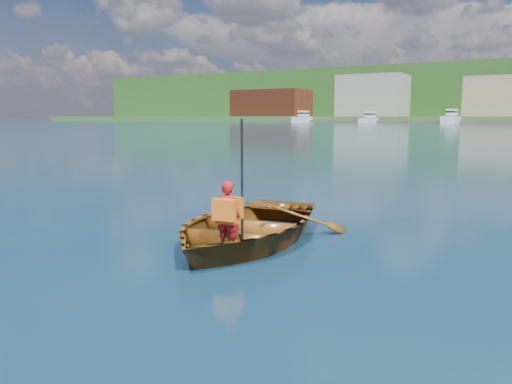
% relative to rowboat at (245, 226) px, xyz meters
% --- Properties ---
extents(ground, '(600.00, 600.00, 0.00)m').
position_rel_rowboat_xyz_m(ground, '(1.30, 0.81, -0.25)').
color(ground, '#122245').
rests_on(ground, ground).
extents(rowboat, '(3.17, 4.14, 0.80)m').
position_rel_rowboat_xyz_m(rowboat, '(0.00, 0.00, 0.00)').
color(rowboat, brown).
rests_on(rowboat, ground).
extents(child_paddler, '(0.39, 0.37, 1.85)m').
position_rel_rowboat_xyz_m(child_paddler, '(0.25, -0.88, 0.37)').
color(child_paddler, '#A01814').
rests_on(child_paddler, ground).
extents(waterfront_buildings, '(202.00, 16.00, 14.00)m').
position_rel_rowboat_xyz_m(waterfront_buildings, '(-6.43, 165.81, 7.49)').
color(waterfront_buildings, brown).
rests_on(waterfront_buildings, ground).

